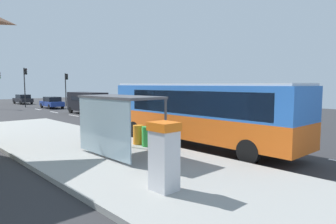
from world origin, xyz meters
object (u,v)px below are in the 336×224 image
recycling_bin_orange (138,135)px  bus_shelter (114,110)px  white_van (87,101)px  traffic_light_near_side (66,84)px  sedan_far (52,102)px  ticket_machine (164,156)px  sedan_near (23,99)px  traffic_light_median (25,81)px  bus (198,110)px  recycling_bin_green (147,136)px

recycling_bin_orange → bus_shelter: bearing=-150.5°
white_van → traffic_light_near_side: traffic_light_near_side is taller
sedan_far → ticket_machine: ticket_machine is taller
sedan_far → recycling_bin_orange: bearing=-103.4°
sedan_near → traffic_light_median: size_ratio=0.82×
bus → ticket_machine: bearing=-146.4°
traffic_light_median → bus_shelter: size_ratio=1.35×
recycling_bin_orange → bus_shelter: 2.92m
recycling_bin_green → sedan_near: bearing=80.7°
bus → sedan_far: 29.25m
sedan_far → traffic_light_median: (-1.90, 4.21, 2.78)m
traffic_light_near_side → recycling_bin_green: bearing=-107.6°
sedan_far → ticket_machine: 34.35m
sedan_far → ticket_machine: bearing=-106.8°
sedan_far → recycling_bin_green: sedan_far is taller
recycling_bin_orange → traffic_light_near_side: bearing=72.0°
recycling_bin_green → bus_shelter: size_ratio=0.24×
white_van → bus_shelter: (-8.61, -18.65, 0.75)m
bus → traffic_light_near_side: (7.21, 31.57, 1.33)m
recycling_bin_orange → white_van: bearing=69.8°
sedan_far → white_van: bearing=-90.6°
recycling_bin_green → recycling_bin_orange: (0.00, 0.70, 0.00)m
bus → traffic_light_near_side: 32.41m
bus → bus_shelter: size_ratio=2.76×
bus → white_van: (3.91, 19.13, -0.50)m
bus → traffic_light_median: 33.28m
bus → ticket_machine: size_ratio=5.69×
ticket_machine → recycling_bin_green: (3.41, 4.96, -0.52)m
ticket_machine → sedan_near: bearing=77.5°
sedan_near → recycling_bin_green: size_ratio=4.68×
bus → traffic_light_median: bearing=86.4°
sedan_far → recycling_bin_orange: 27.99m
white_van → bus_shelter: bus_shelter is taller
recycling_bin_green → recycling_bin_orange: bearing=90.0°
sedan_far → traffic_light_near_side: traffic_light_near_side is taller
sedan_far → recycling_bin_orange: sedan_far is taller
bus → sedan_near: (4.01, 40.76, -1.05)m
bus → recycling_bin_green: (-2.49, 1.03, -1.19)m
sedan_near → sedan_far: size_ratio=0.99×
bus → sedan_far: bus is taller
recycling_bin_orange → traffic_light_median: 31.91m
sedan_near → bus_shelter: 41.23m
traffic_light_near_side → sedan_far: bearing=-140.8°
sedan_far → traffic_light_median: traffic_light_median is taller
sedan_near → ticket_machine: (-9.91, -44.69, 0.38)m
bus → traffic_light_near_side: traffic_light_near_side is taller
sedan_far → recycling_bin_orange: size_ratio=4.70×
recycling_bin_green → traffic_light_median: (4.59, 32.14, 2.92)m
white_van → ticket_machine: 25.06m
recycling_bin_green → traffic_light_near_side: 32.14m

